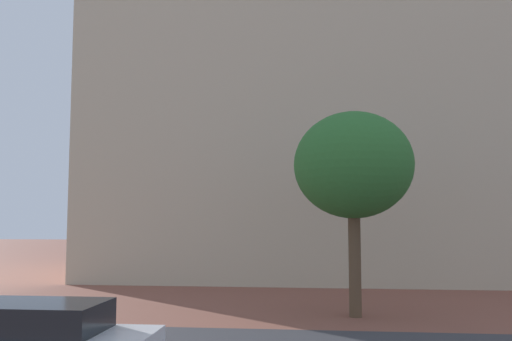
# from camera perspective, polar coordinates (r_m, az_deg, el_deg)

# --- Properties ---
(ground_plane) EXTENTS (120.00, 120.00, 0.00)m
(ground_plane) POSITION_cam_1_polar(r_m,az_deg,el_deg) (14.12, 2.14, -17.01)
(ground_plane) COLOR brown
(landmark_building) EXTENTS (27.37, 13.29, 33.97)m
(landmark_building) POSITION_cam_1_polar(r_m,az_deg,el_deg) (30.51, 11.42, 6.56)
(landmark_building) COLOR beige
(landmark_building) RESTS_ON ground_plane
(tree_curb_far) EXTENTS (3.63, 3.63, 6.19)m
(tree_curb_far) POSITION_cam_1_polar(r_m,az_deg,el_deg) (16.83, 10.17, 0.48)
(tree_curb_far) COLOR brown
(tree_curb_far) RESTS_ON ground_plane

